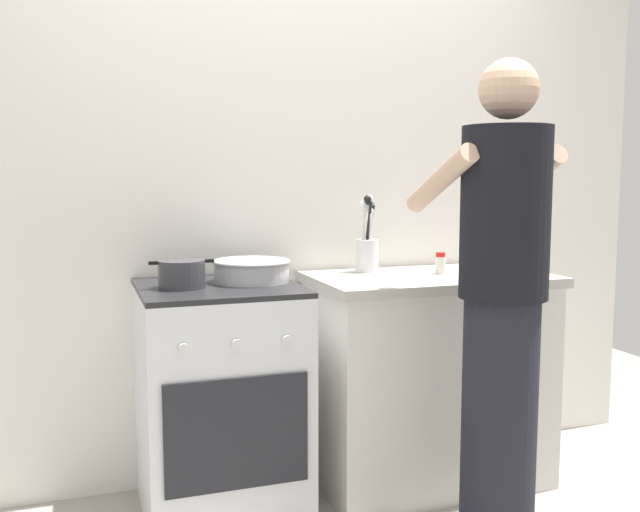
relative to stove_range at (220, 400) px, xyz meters
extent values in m
cube|color=silver|center=(0.55, 0.35, 0.80)|extent=(3.20, 0.10, 2.50)
cube|color=silver|center=(0.90, 0.00, -0.02)|extent=(0.96, 0.56, 0.86)
cube|color=#B7B2A8|center=(0.90, 0.00, 0.43)|extent=(1.00, 0.60, 0.04)
cube|color=silver|center=(0.00, 0.00, -0.01)|extent=(0.60, 0.60, 0.88)
cube|color=#232326|center=(0.00, 0.00, 0.44)|extent=(0.60, 0.60, 0.02)
cube|color=black|center=(0.00, -0.30, -0.03)|extent=(0.51, 0.01, 0.40)
cylinder|color=silver|center=(-0.18, -0.31, 0.29)|extent=(0.04, 0.01, 0.04)
cylinder|color=silver|center=(0.00, -0.31, 0.29)|extent=(0.04, 0.01, 0.04)
cylinder|color=silver|center=(0.18, -0.31, 0.29)|extent=(0.04, 0.01, 0.04)
cylinder|color=#38383D|center=(-0.14, -0.02, 0.50)|extent=(0.17, 0.17, 0.10)
cube|color=black|center=(-0.24, -0.02, 0.55)|extent=(0.04, 0.02, 0.01)
cube|color=black|center=(-0.04, -0.02, 0.55)|extent=(0.04, 0.02, 0.01)
cylinder|color=#B7B7BC|center=(0.14, 0.04, 0.49)|extent=(0.29, 0.29, 0.08)
torus|color=#B7B7BC|center=(0.14, 0.04, 0.53)|extent=(0.31, 0.31, 0.01)
cylinder|color=silver|center=(0.68, 0.16, 0.52)|extent=(0.10, 0.10, 0.14)
cylinder|color=black|center=(0.69, 0.17, 0.60)|extent=(0.06, 0.04, 0.28)
sphere|color=black|center=(0.69, 0.17, 0.75)|extent=(0.03, 0.03, 0.03)
cylinder|color=#B7BABF|center=(0.68, 0.17, 0.59)|extent=(0.05, 0.02, 0.24)
sphere|color=#B7BABF|center=(0.68, 0.17, 0.73)|extent=(0.03, 0.03, 0.03)
cylinder|color=white|center=(0.67, 0.18, 0.60)|extent=(0.04, 0.04, 0.26)
sphere|color=white|center=(0.67, 0.18, 0.74)|extent=(0.03, 0.03, 0.03)
cylinder|color=silver|center=(0.69, 0.16, 0.59)|extent=(0.02, 0.05, 0.23)
sphere|color=silver|center=(0.69, 0.16, 0.71)|extent=(0.03, 0.03, 0.03)
cylinder|color=silver|center=(0.69, 0.17, 0.61)|extent=(0.04, 0.05, 0.29)
sphere|color=silver|center=(0.69, 0.17, 0.77)|extent=(0.03, 0.03, 0.03)
cylinder|color=black|center=(0.68, 0.16, 0.61)|extent=(0.03, 0.06, 0.29)
sphere|color=black|center=(0.68, 0.16, 0.77)|extent=(0.03, 0.03, 0.03)
cylinder|color=silver|center=(0.95, 0.00, 0.49)|extent=(0.04, 0.04, 0.07)
cylinder|color=red|center=(0.95, 0.00, 0.53)|extent=(0.04, 0.04, 0.02)
cylinder|color=black|center=(0.86, -0.60, 0.00)|extent=(0.26, 0.26, 0.90)
cylinder|color=black|center=(0.86, -0.60, 0.74)|extent=(0.30, 0.30, 0.58)
sphere|color=#D3AA8C|center=(0.86, -0.60, 1.15)|extent=(0.20, 0.20, 0.20)
cylinder|color=#D3AA8C|center=(0.69, -0.46, 0.85)|extent=(0.07, 0.41, 0.24)
cylinder|color=#D3AA8C|center=(1.03, -0.46, 0.85)|extent=(0.07, 0.41, 0.24)
camera|label=1|loc=(-0.51, -2.64, 0.86)|focal=39.70mm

